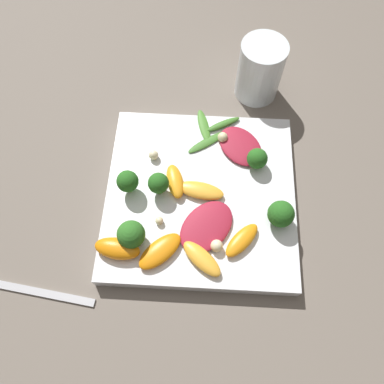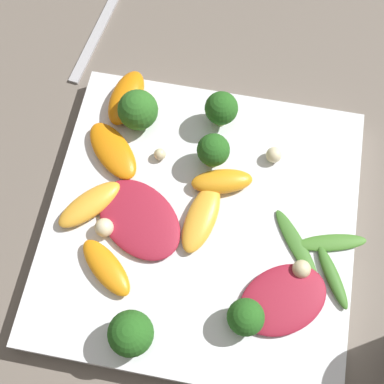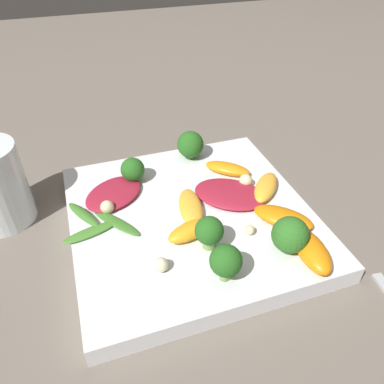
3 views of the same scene
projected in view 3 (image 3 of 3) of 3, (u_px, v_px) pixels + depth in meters
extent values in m
plane|color=#6B6056|center=(191.00, 226.00, 0.49)|extent=(2.40, 2.40, 0.00)
cube|color=white|center=(191.00, 219.00, 0.48)|extent=(0.29, 0.29, 0.02)
ellipsoid|color=maroon|center=(114.00, 193.00, 0.49)|extent=(0.10, 0.10, 0.01)
ellipsoid|color=maroon|center=(230.00, 194.00, 0.49)|extent=(0.11, 0.11, 0.01)
ellipsoid|color=orange|center=(312.00, 251.00, 0.40)|extent=(0.07, 0.04, 0.02)
ellipsoid|color=#FCAD33|center=(266.00, 187.00, 0.50)|extent=(0.07, 0.07, 0.02)
ellipsoid|color=orange|center=(283.00, 217.00, 0.45)|extent=(0.08, 0.07, 0.02)
ellipsoid|color=orange|center=(228.00, 169.00, 0.53)|extent=(0.06, 0.07, 0.01)
ellipsoid|color=#FCAD33|center=(187.00, 207.00, 0.47)|extent=(0.08, 0.04, 0.01)
ellipsoid|color=orange|center=(191.00, 230.00, 0.43)|extent=(0.04, 0.06, 0.02)
cylinder|color=#7A9E51|center=(209.00, 242.00, 0.42)|extent=(0.01, 0.01, 0.02)
sphere|color=#26601E|center=(210.00, 230.00, 0.41)|extent=(0.03, 0.03, 0.03)
cylinder|color=#84AD5B|center=(288.00, 246.00, 0.42)|extent=(0.01, 0.01, 0.01)
sphere|color=#2D6B23|center=(290.00, 235.00, 0.41)|extent=(0.04, 0.04, 0.04)
cylinder|color=#7A9E51|center=(222.00, 273.00, 0.38)|extent=(0.01, 0.01, 0.02)
sphere|color=#26601E|center=(223.00, 261.00, 0.37)|extent=(0.03, 0.03, 0.03)
cylinder|color=#7A9E51|center=(190.00, 154.00, 0.56)|extent=(0.01, 0.01, 0.01)
sphere|color=#26601E|center=(190.00, 144.00, 0.55)|extent=(0.04, 0.04, 0.04)
cylinder|color=#84AD5B|center=(134.00, 178.00, 0.52)|extent=(0.02, 0.02, 0.01)
sphere|color=#26601E|center=(133.00, 169.00, 0.51)|extent=(0.03, 0.03, 0.03)
ellipsoid|color=#3D7528|center=(116.00, 222.00, 0.45)|extent=(0.07, 0.06, 0.00)
ellipsoid|color=#3D7528|center=(84.00, 214.00, 0.46)|extent=(0.06, 0.04, 0.01)
ellipsoid|color=#47842D|center=(90.00, 231.00, 0.44)|extent=(0.03, 0.07, 0.01)
sphere|color=beige|center=(250.00, 230.00, 0.44)|extent=(0.01, 0.01, 0.01)
sphere|color=beige|center=(107.00, 207.00, 0.46)|extent=(0.02, 0.02, 0.02)
sphere|color=beige|center=(161.00, 265.00, 0.39)|extent=(0.02, 0.02, 0.02)
sphere|color=beige|center=(246.00, 181.00, 0.51)|extent=(0.02, 0.02, 0.02)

